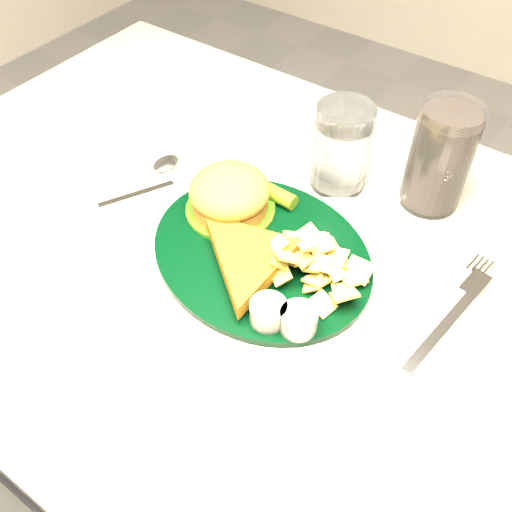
{
  "coord_description": "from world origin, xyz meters",
  "views": [
    {
      "loc": [
        0.31,
        -0.44,
        1.32
      ],
      "look_at": [
        0.03,
        -0.05,
        0.8
      ],
      "focal_mm": 40.0,
      "sensor_mm": 36.0,
      "label": 1
    }
  ],
  "objects_px": {
    "table": "(258,386)",
    "water_glass": "(342,147)",
    "cola_glass": "(440,158)",
    "dinner_plate": "(261,237)",
    "fork_napkin": "(443,326)"
  },
  "relations": [
    {
      "from": "dinner_plate",
      "to": "cola_glass",
      "type": "height_order",
      "value": "cola_glass"
    },
    {
      "from": "table",
      "to": "water_glass",
      "type": "bearing_deg",
      "value": 84.58
    },
    {
      "from": "dinner_plate",
      "to": "fork_napkin",
      "type": "xyz_separation_m",
      "value": [
        0.25,
        0.03,
        -0.03
      ]
    },
    {
      "from": "fork_napkin",
      "to": "dinner_plate",
      "type": "bearing_deg",
      "value": -166.26
    },
    {
      "from": "table",
      "to": "dinner_plate",
      "type": "relative_size",
      "value": 3.76
    },
    {
      "from": "table",
      "to": "water_glass",
      "type": "distance_m",
      "value": 0.48
    },
    {
      "from": "dinner_plate",
      "to": "water_glass",
      "type": "xyz_separation_m",
      "value": [
        0.01,
        0.19,
        0.03
      ]
    },
    {
      "from": "water_glass",
      "to": "cola_glass",
      "type": "distance_m",
      "value": 0.14
    },
    {
      "from": "dinner_plate",
      "to": "cola_glass",
      "type": "xyz_separation_m",
      "value": [
        0.14,
        0.23,
        0.04
      ]
    },
    {
      "from": "table",
      "to": "dinner_plate",
      "type": "bearing_deg",
      "value": -45.18
    },
    {
      "from": "table",
      "to": "cola_glass",
      "type": "relative_size",
      "value": 7.62
    },
    {
      "from": "table",
      "to": "fork_napkin",
      "type": "xyz_separation_m",
      "value": [
        0.26,
        0.02,
        0.38
      ]
    },
    {
      "from": "table",
      "to": "cola_glass",
      "type": "distance_m",
      "value": 0.53
    },
    {
      "from": "water_glass",
      "to": "fork_napkin",
      "type": "bearing_deg",
      "value": -34.02
    },
    {
      "from": "table",
      "to": "dinner_plate",
      "type": "distance_m",
      "value": 0.41
    }
  ]
}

